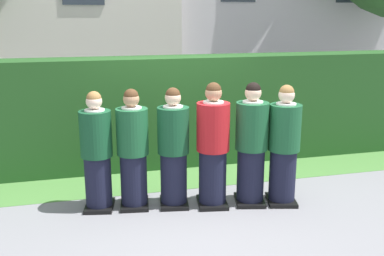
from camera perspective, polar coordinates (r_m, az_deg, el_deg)
ground_plane at (r=6.08m, az=-0.00°, el=-9.63°), size 60.00×60.00×0.00m
student_front_row_0 at (r=5.84m, az=-11.97°, el=-3.27°), size 0.43×0.50×1.55m
student_front_row_1 at (r=5.82m, az=-7.50°, el=-3.05°), size 0.42×0.49×1.57m
student_front_row_2 at (r=5.82m, az=-2.37°, el=-2.89°), size 0.43×0.53×1.57m
student_in_red_blazer at (r=5.82m, az=2.66°, el=-2.58°), size 0.45×0.52×1.64m
student_front_row_4 at (r=5.93m, az=7.53°, el=-2.41°), size 0.47×0.54×1.63m
student_front_row_5 at (r=6.01m, az=11.56°, el=-2.51°), size 0.47×0.55×1.60m
hedge at (r=7.46m, az=-3.40°, el=2.11°), size 9.23×0.70×1.80m
lawn_strip at (r=6.96m, az=-2.01°, el=-6.46°), size 9.23×0.90×0.01m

